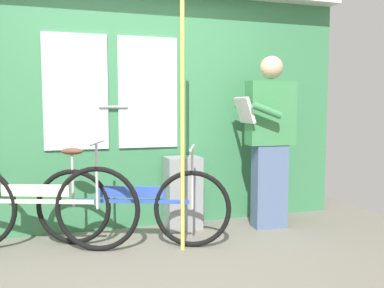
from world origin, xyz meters
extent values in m
cube|color=#666056|center=(0.00, 0.00, -0.02)|extent=(5.55, 3.92, 0.04)
cube|color=#387A4C|center=(0.00, 1.16, 1.18)|extent=(4.55, 0.08, 2.36)
cube|color=silver|center=(-0.55, 1.11, 1.37)|extent=(0.60, 0.02, 1.10)
cube|color=silver|center=(0.15, 1.11, 1.37)|extent=(0.60, 0.02, 1.10)
cylinder|color=#B2B2B7|center=(-0.20, 1.09, 1.23)|extent=(0.28, 0.02, 0.02)
torus|color=black|center=(-0.43, 0.51, 0.37)|extent=(0.70, 0.30, 0.73)
cube|color=beige|center=(-0.92, 0.70, 0.43)|extent=(0.95, 0.39, 0.03)
cube|color=beige|center=(-0.92, 0.70, 0.52)|extent=(0.55, 0.23, 0.10)
cylinder|color=#B7B7BC|center=(-0.43, 0.51, 0.65)|extent=(0.02, 0.02, 0.56)
cylinder|color=#B7B7BC|center=(-0.43, 0.51, 0.93)|extent=(0.18, 0.42, 0.02)
torus|color=black|center=(0.37, 0.36, 0.34)|extent=(0.65, 0.30, 0.68)
torus|color=black|center=(-0.61, 0.76, 0.34)|extent=(0.65, 0.30, 0.68)
cube|color=#2D4CB2|center=(-0.12, 0.56, 0.40)|extent=(0.95, 0.41, 0.03)
cube|color=#2D4CB2|center=(-0.12, 0.56, 0.48)|extent=(0.55, 0.25, 0.10)
cylinder|color=#B7B7BC|center=(-0.61, 0.76, 0.59)|extent=(0.02, 0.02, 0.50)
ellipsoid|color=brown|center=(-0.61, 0.76, 0.84)|extent=(0.22, 0.16, 0.06)
cylinder|color=#B7B7BC|center=(0.37, 0.36, 0.61)|extent=(0.02, 0.02, 0.54)
cylinder|color=#B7B7BC|center=(0.37, 0.36, 0.88)|extent=(0.19, 0.42, 0.02)
cube|color=slate|center=(1.31, 0.70, 0.42)|extent=(0.34, 0.20, 0.84)
cube|color=#387F47|center=(1.31, 0.70, 1.16)|extent=(0.49, 0.23, 0.63)
sphere|color=tan|center=(1.31, 0.70, 1.61)|extent=(0.23, 0.23, 0.23)
cube|color=silver|center=(1.03, 0.71, 1.19)|extent=(0.13, 0.35, 0.26)
cylinder|color=#387F47|center=(1.16, 0.49, 1.19)|extent=(0.31, 0.09, 0.17)
cylinder|color=#387F47|center=(1.18, 0.92, 1.19)|extent=(0.31, 0.09, 0.17)
cube|color=gray|center=(0.46, 0.94, 0.36)|extent=(0.35, 0.28, 0.73)
cylinder|color=#C6C14C|center=(0.27, 0.33, 1.18)|extent=(0.04, 0.04, 2.36)
camera|label=1|loc=(-0.77, -3.08, 1.24)|focal=39.63mm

